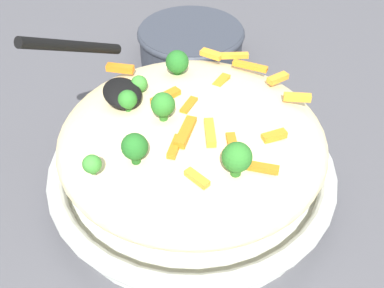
{
  "coord_description": "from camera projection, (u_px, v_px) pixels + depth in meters",
  "views": [
    {
      "loc": [
        -0.35,
        0.17,
        0.42
      ],
      "look_at": [
        0.0,
        0.0,
        0.07
      ],
      "focal_mm": 44.42,
      "sensor_mm": 36.0,
      "label": 1
    }
  ],
  "objects": [
    {
      "name": "broccoli_floret_1",
      "position": [
        139.0,
        84.0,
        0.52
      ],
      "size": [
        0.02,
        0.02,
        0.02
      ],
      "color": "#377928",
      "rests_on": "pasta_mound"
    },
    {
      "name": "broccoli_floret_6",
      "position": [
        128.0,
        100.0,
        0.49
      ],
      "size": [
        0.02,
        0.02,
        0.02
      ],
      "color": "#296820",
      "rests_on": "pasta_mound"
    },
    {
      "name": "carrot_piece_7",
      "position": [
        231.0,
        56.0,
        0.58
      ],
      "size": [
        0.02,
        0.04,
        0.01
      ],
      "primitive_type": "cube",
      "rotation": [
        0.0,
        0.0,
        1.17
      ],
      "color": "orange",
      "rests_on": "pasta_mound"
    },
    {
      "name": "carrot_piece_2",
      "position": [
        233.0,
        147.0,
        0.45
      ],
      "size": [
        0.04,
        0.02,
        0.01
      ],
      "primitive_type": "cube",
      "rotation": [
        0.0,
        0.0,
        2.79
      ],
      "color": "orange",
      "rests_on": "pasta_mound"
    },
    {
      "name": "carrot_piece_11",
      "position": [
        166.0,
        97.0,
        0.51
      ],
      "size": [
        0.02,
        0.04,
        0.01
      ],
      "primitive_type": "cube",
      "rotation": [
        0.0,
        0.0,
        5.0
      ],
      "color": "orange",
      "rests_on": "pasta_mound"
    },
    {
      "name": "serving_bowl",
      "position": [
        192.0,
        173.0,
        0.56
      ],
      "size": [
        0.33,
        0.33,
        0.05
      ],
      "color": "silver",
      "rests_on": "ground_plane"
    },
    {
      "name": "carrot_piece_13",
      "position": [
        197.0,
        178.0,
        0.43
      ],
      "size": [
        0.03,
        0.02,
        0.01
      ],
      "primitive_type": "cube",
      "rotation": [
        0.0,
        0.0,
        0.33
      ],
      "color": "orange",
      "rests_on": "pasta_mound"
    },
    {
      "name": "carrot_piece_12",
      "position": [
        191.0,
        105.0,
        0.5
      ],
      "size": [
        0.02,
        0.03,
        0.01
      ],
      "primitive_type": "cube",
      "rotation": [
        0.0,
        0.0,
        2.27
      ],
      "color": "orange",
      "rests_on": "pasta_mound"
    },
    {
      "name": "carrot_piece_1",
      "position": [
        186.0,
        132.0,
        0.46
      ],
      "size": [
        0.04,
        0.04,
        0.01
      ],
      "primitive_type": "cube",
      "rotation": [
        0.0,
        0.0,
        5.55
      ],
      "color": "orange",
      "rests_on": "pasta_mound"
    },
    {
      "name": "broccoli_floret_0",
      "position": [
        177.0,
        62.0,
        0.54
      ],
      "size": [
        0.03,
        0.03,
        0.03
      ],
      "color": "#205B1C",
      "rests_on": "pasta_mound"
    },
    {
      "name": "carrot_piece_6",
      "position": [
        221.0,
        81.0,
        0.54
      ],
      "size": [
        0.02,
        0.03,
        0.01
      ],
      "primitive_type": "cube",
      "rotation": [
        0.0,
        0.0,
        2.18
      ],
      "color": "orange",
      "rests_on": "pasta_mound"
    },
    {
      "name": "ground_plane",
      "position": [
        192.0,
        188.0,
        0.57
      ],
      "size": [
        2.4,
        2.4,
        0.0
      ],
      "primitive_type": "plane",
      "color": "#4C4C51"
    },
    {
      "name": "carrot_piece_5",
      "position": [
        212.0,
        54.0,
        0.58
      ],
      "size": [
        0.03,
        0.02,
        0.01
      ],
      "primitive_type": "cube",
      "rotation": [
        0.0,
        0.0,
        0.59
      ],
      "color": "orange",
      "rests_on": "pasta_mound"
    },
    {
      "name": "companion_bowl",
      "position": [
        191.0,
        42.0,
        0.77
      ],
      "size": [
        0.17,
        0.17,
        0.06
      ],
      "color": "#333842",
      "rests_on": "ground_plane"
    },
    {
      "name": "pasta_mound",
      "position": [
        192.0,
        139.0,
        0.52
      ],
      "size": [
        0.29,
        0.29,
        0.08
      ],
      "primitive_type": "ellipsoid",
      "color": "beige",
      "rests_on": "serving_bowl"
    },
    {
      "name": "carrot_piece_0",
      "position": [
        250.0,
        66.0,
        0.56
      ],
      "size": [
        0.04,
        0.03,
        0.01
      ],
      "primitive_type": "cube",
      "rotation": [
        0.0,
        0.0,
        0.72
      ],
      "color": "orange",
      "rests_on": "pasta_mound"
    },
    {
      "name": "carrot_piece_9",
      "position": [
        263.0,
        168.0,
        0.44
      ],
      "size": [
        0.02,
        0.03,
        0.01
      ],
      "primitive_type": "cube",
      "rotation": [
        0.0,
        0.0,
        0.89
      ],
      "color": "orange",
      "rests_on": "pasta_mound"
    },
    {
      "name": "carrot_piece_8",
      "position": [
        297.0,
        97.0,
        0.52
      ],
      "size": [
        0.02,
        0.03,
        0.01
      ],
      "primitive_type": "cube",
      "rotation": [
        0.0,
        0.0,
        4.18
      ],
      "color": "orange",
      "rests_on": "pasta_mound"
    },
    {
      "name": "serving_spoon",
      "position": [
        105.0,
        77.0,
        0.51
      ],
      "size": [
        0.12,
        0.12,
        0.08
      ],
      "color": "black",
      "rests_on": "pasta_mound"
    },
    {
      "name": "broccoli_floret_5",
      "position": [
        162.0,
        103.0,
        0.47
      ],
      "size": [
        0.02,
        0.02,
        0.03
      ],
      "color": "#296820",
      "rests_on": "pasta_mound"
    },
    {
      "name": "broccoli_floret_2",
      "position": [
        92.0,
        164.0,
        0.43
      ],
      "size": [
        0.02,
        0.02,
        0.02
      ],
      "color": "#377928",
      "rests_on": "pasta_mound"
    },
    {
      "name": "broccoli_floret_3",
      "position": [
        135.0,
        147.0,
        0.43
      ],
      "size": [
        0.03,
        0.03,
        0.03
      ],
      "color": "#205B1C",
      "rests_on": "pasta_mound"
    },
    {
      "name": "carrot_piece_15",
      "position": [
        278.0,
        78.0,
        0.54
      ],
      "size": [
        0.01,
        0.03,
        0.01
      ],
      "primitive_type": "cube",
      "rotation": [
        0.0,
        0.0,
        4.86
      ],
      "color": "orange",
      "rests_on": "pasta_mound"
    },
    {
      "name": "carrot_piece_10",
      "position": [
        274.0,
        136.0,
        0.47
      ],
      "size": [
        0.01,
        0.03,
        0.01
      ],
      "primitive_type": "cube",
      "rotation": [
        0.0,
        0.0,
        1.53
      ],
      "color": "orange",
      "rests_on": "pasta_mound"
    },
    {
      "name": "carrot_piece_4",
      "position": [
        175.0,
        146.0,
        0.45
      ],
      "size": [
        0.03,
        0.03,
        0.01
      ],
      "primitive_type": "cube",
      "rotation": [
        0.0,
        0.0,
        2.46
      ],
      "color": "orange",
      "rests_on": "pasta_mound"
    },
    {
      "name": "carrot_piece_14",
      "position": [
        207.0,
        133.0,
        0.46
      ],
      "size": [
        0.04,
        0.02,
        0.01
      ],
      "primitive_type": "cube",
      "rotation": [
        0.0,
        0.0,
        5.9
      ],
      "color": "orange",
      "rests_on": "pasta_mound"
    },
    {
      "name": "carrot_piece_3",
      "position": [
        120.0,
        68.0,
        0.56
      ],
      "size": [
        0.03,
        0.03,
        0.01
      ],
      "primitive_type": "cube",
      "rotation": [
        0.0,
        0.0,
        0.94
      ],
      "color": "orange",
      "rests_on": "pasta_mound"
    },
    {
      "name": "broccoli_floret_4",
      "position": [
        236.0,
        158.0,
        0.42
      ],
      "size": [
        0.03,
        0.03,
        0.04
      ],
      "color": "#296820",
      "rests_on": "pasta_mound"
    }
  ]
}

